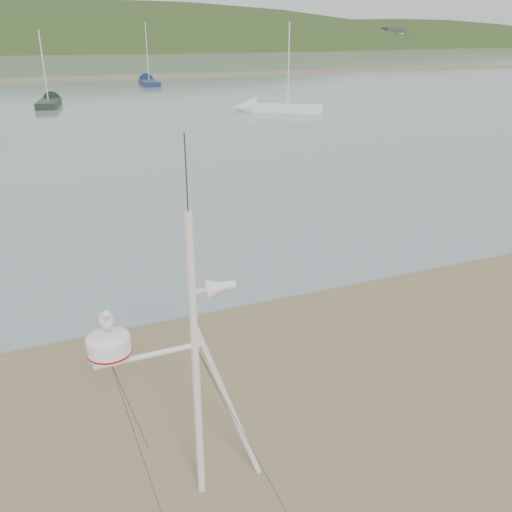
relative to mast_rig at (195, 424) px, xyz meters
name	(u,v)px	position (x,y,z in m)	size (l,w,h in m)	color
ground	(139,489)	(-0.66, 0.35, -1.05)	(560.00, 560.00, 0.00)	olive
water	(15,60)	(-0.66, 132.35, -1.03)	(560.00, 256.00, 0.04)	gray
sandbar	(21,80)	(-0.66, 70.35, -0.97)	(560.00, 7.00, 0.07)	olive
hill_ridge	(69,101)	(17.86, 235.35, -20.75)	(620.00, 180.00, 80.00)	#243716
far_cottages	(20,39)	(2.34, 196.35, 2.95)	(294.40, 6.30, 8.00)	silver
mast_rig	(195,424)	(0.00, 0.00, 0.00)	(1.93, 2.06, 4.35)	silver
sailboat_white_near	(265,108)	(15.03, 31.90, -0.75)	(6.39, 4.77, 6.51)	white
sailboat_blue_far	(147,81)	(12.49, 59.15, -0.75)	(2.35, 7.24, 7.07)	#142747
sailboat_dark_mid	(51,101)	(1.09, 42.35, -0.75)	(2.51, 6.14, 5.98)	black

